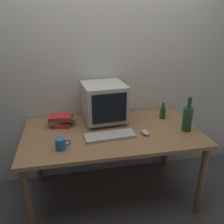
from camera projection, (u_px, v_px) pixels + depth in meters
name	position (u px, v px, depth m)	size (l,w,h in m)	color
ground_plane	(112.00, 195.00, 2.36)	(6.00, 6.00, 0.00)	#56514C
back_wall	(102.00, 61.00, 2.33)	(4.00, 0.08, 2.50)	silver
desk	(112.00, 139.00, 2.12)	(1.55, 0.86, 0.72)	#9E7047
crt_monitor	(104.00, 102.00, 2.22)	(0.41, 0.42, 0.37)	beige
keyboard	(110.00, 136.00, 1.97)	(0.42, 0.15, 0.02)	beige
computer_mouse	(145.00, 132.00, 2.02)	(0.06, 0.10, 0.04)	beige
bottle_tall	(187.00, 118.00, 2.06)	(0.08, 0.08, 0.31)	#1E4C23
bottle_short	(163.00, 113.00, 2.32)	(0.06, 0.06, 0.17)	#1E4C23
book_stack	(61.00, 120.00, 2.18)	(0.26, 0.19, 0.10)	red
mug	(61.00, 144.00, 1.78)	(0.12, 0.08, 0.09)	#3370B2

